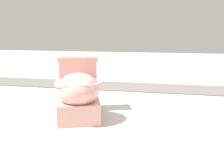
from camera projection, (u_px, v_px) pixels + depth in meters
name	position (u px, v px, depth m)	size (l,w,h in m)	color
ground_plane	(68.00, 109.00, 2.53)	(14.00, 14.00, 0.00)	#B7B2A8
gravel_strip	(134.00, 87.00, 3.49)	(0.56, 8.00, 0.01)	#605B56
toilet	(79.00, 92.00, 2.29)	(0.72, 0.56, 0.52)	#E09E93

